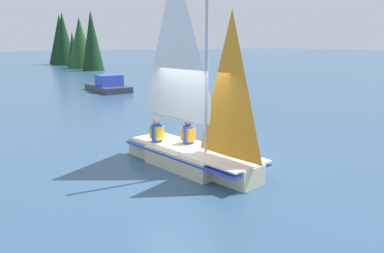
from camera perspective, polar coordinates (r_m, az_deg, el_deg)
ground_plane at (r=9.84m, az=0.00°, el=-6.08°), size 260.00×260.00×0.00m
sailboat_main at (r=9.64m, az=-0.17°, el=-1.64°), size 4.27×2.17×5.29m
sailor_helm at (r=10.20m, az=-0.56°, el=-1.75°), size 0.38×0.35×1.16m
sailor_crew at (r=10.41m, az=-5.36°, el=-1.50°), size 0.38×0.35×1.16m
motorboat_distant at (r=25.21m, az=-12.63°, el=6.12°), size 4.13×2.01×1.09m
treeline_shore at (r=52.58m, az=-18.10°, el=12.33°), size 17.95×3.58×7.06m
buoy_marker at (r=16.42m, az=7.65°, el=2.17°), size 0.49×0.49×1.09m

